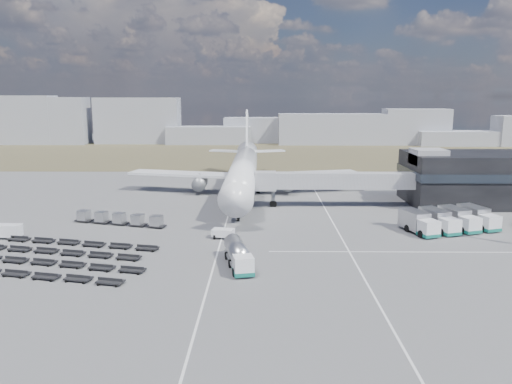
{
  "coord_description": "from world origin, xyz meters",
  "views": [
    {
      "loc": [
        4.04,
        -73.55,
        20.89
      ],
      "look_at": [
        2.96,
        14.44,
        4.0
      ],
      "focal_mm": 35.0,
      "sensor_mm": 36.0,
      "label": 1
    }
  ],
  "objects": [
    {
      "name": "lane_markings",
      "position": [
        9.77,
        3.0,
        0.01
      ],
      "size": [
        47.12,
        110.0,
        0.01
      ],
      "color": "silver",
      "rests_on": "ground"
    },
    {
      "name": "grass_strip",
      "position": [
        0.0,
        110.0,
        0.01
      ],
      "size": [
        420.0,
        90.0,
        0.01
      ],
      "primitive_type": "cube",
      "color": "brown",
      "rests_on": "ground"
    },
    {
      "name": "skyline",
      "position": [
        -20.94,
        149.92,
        8.42
      ],
      "size": [
        290.33,
        26.3,
        26.0
      ],
      "color": "#9597A2",
      "rests_on": "ground"
    },
    {
      "name": "ground",
      "position": [
        0.0,
        0.0,
        0.0
      ],
      "size": [
        420.0,
        420.0,
        0.0
      ],
      "primitive_type": "plane",
      "color": "#565659",
      "rests_on": "ground"
    },
    {
      "name": "airliner",
      "position": [
        0.0,
        32.38,
        5.29
      ],
      "size": [
        51.59,
        64.53,
        17.62
      ],
      "color": "white",
      "rests_on": "ground"
    },
    {
      "name": "service_trucks_near",
      "position": [
        33.66,
        3.4,
        1.67
      ],
      "size": [
        15.47,
        11.47,
        3.07
      ],
      "rotation": [
        0.0,
        0.0,
        0.31
      ],
      "color": "white",
      "rests_on": "ground"
    },
    {
      "name": "terminal",
      "position": [
        47.77,
        23.96,
        5.25
      ],
      "size": [
        30.4,
        16.4,
        11.0
      ],
      "color": "black",
      "rests_on": "ground"
    },
    {
      "name": "fuel_tanker",
      "position": [
        1.1,
        -14.14,
        1.52
      ],
      "size": [
        4.31,
        9.71,
        3.05
      ],
      "rotation": [
        0.0,
        0.0,
        0.21
      ],
      "color": "white",
      "rests_on": "ground"
    },
    {
      "name": "baggage_dollies",
      "position": [
        -23.77,
        -11.78,
        0.37
      ],
      "size": [
        29.07,
        19.59,
        0.73
      ],
      "rotation": [
        0.0,
        0.0,
        -0.21
      ],
      "color": "black",
      "rests_on": "ground"
    },
    {
      "name": "catering_truck",
      "position": [
        4.43,
        39.31,
        1.38
      ],
      "size": [
        2.9,
        6.08,
        2.71
      ],
      "rotation": [
        0.0,
        0.0,
        0.08
      ],
      "color": "white",
      "rests_on": "ground"
    },
    {
      "name": "uld_row",
      "position": [
        -19.52,
        6.14,
        1.07
      ],
      "size": [
        16.13,
        5.96,
        1.78
      ],
      "rotation": [
        0.0,
        0.0,
        -0.27
      ],
      "color": "black",
      "rests_on": "ground"
    },
    {
      "name": "jet_bridge",
      "position": [
        15.9,
        20.42,
        5.05
      ],
      "size": [
        30.3,
        3.8,
        7.05
      ],
      "color": "#939399",
      "rests_on": "ground"
    },
    {
      "name": "utility_van",
      "position": [
        -33.98,
        -2.08,
        1.07
      ],
      "size": [
        4.03,
        1.95,
        2.14
      ],
      "primitive_type": "cube",
      "rotation": [
        0.0,
        0.0,
        -0.04
      ],
      "color": "white",
      "rests_on": "ground"
    },
    {
      "name": "pushback_tug",
      "position": [
        -1.76,
        -1.66,
        0.72
      ],
      "size": [
        3.49,
        2.41,
        1.45
      ],
      "primitive_type": "cube",
      "rotation": [
        0.0,
        0.0,
        -0.21
      ],
      "color": "white",
      "rests_on": "ground"
    }
  ]
}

